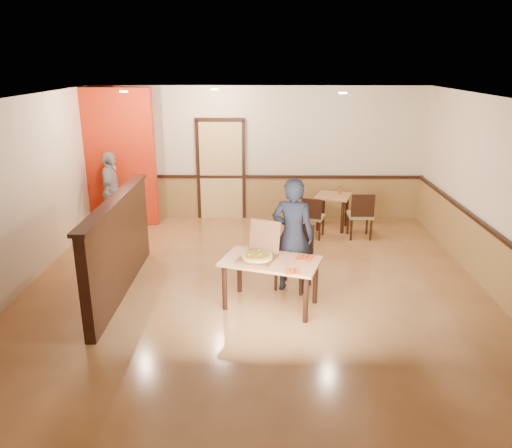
{
  "coord_description": "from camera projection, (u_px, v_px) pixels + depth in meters",
  "views": [
    {
      "loc": [
        0.1,
        -6.97,
        3.31
      ],
      "look_at": [
        -0.01,
        0.0,
        1.0
      ],
      "focal_mm": 35.0,
      "sensor_mm": 36.0,
      "label": 1
    }
  ],
  "objects": [
    {
      "name": "wall_back",
      "position": [
        259.0,
        154.0,
        10.54
      ],
      "size": [
        7.0,
        0.0,
        7.0
      ],
      "primitive_type": "plane",
      "rotation": [
        1.57,
        0.0,
        0.0
      ],
      "color": "beige",
      "rests_on": "floor"
    },
    {
      "name": "spot_b",
      "position": [
        215.0,
        89.0,
        9.17
      ],
      "size": [
        0.14,
        0.14,
        0.02
      ],
      "primitive_type": "cylinder",
      "color": "#FFE8B2",
      "rests_on": "ceiling"
    },
    {
      "name": "condiment",
      "position": [
        339.0,
        190.0,
        10.14
      ],
      "size": [
        0.06,
        0.06,
        0.16
      ],
      "primitive_type": "cylinder",
      "color": "brown",
      "rests_on": "side_table"
    },
    {
      "name": "side_table",
      "position": [
        333.0,
        203.0,
        10.11
      ],
      "size": [
        0.83,
        0.83,
        0.7
      ],
      "rotation": [
        0.0,
        0.0,
        -0.32
      ],
      "color": "tan",
      "rests_on": "floor"
    },
    {
      "name": "spot_c",
      "position": [
        343.0,
        93.0,
        8.19
      ],
      "size": [
        0.14,
        0.14,
        0.02
      ],
      "primitive_type": "cylinder",
      "color": "#FFE8B2",
      "rests_on": "ceiling"
    },
    {
      "name": "ceiling",
      "position": [
        256.0,
        98.0,
        6.78
      ],
      "size": [
        7.0,
        7.0,
        0.0
      ],
      "primitive_type": "plane",
      "rotation": [
        3.14,
        0.0,
        0.0
      ],
      "color": "black",
      "rests_on": "wall_back"
    },
    {
      "name": "wainscot_right",
      "position": [
        487.0,
        260.0,
        7.47
      ],
      "size": [
        0.04,
        7.0,
        0.9
      ],
      "primitive_type": "cube",
      "color": "olive",
      "rests_on": "floor"
    },
    {
      "name": "napkin_far",
      "position": [
        304.0,
        258.0,
        6.89
      ],
      "size": [
        0.29,
        0.29,
        0.01
      ],
      "rotation": [
        0.0,
        0.0,
        -0.35
      ],
      "color": "#C93D0E",
      "rests_on": "main_table"
    },
    {
      "name": "pizza",
      "position": [
        257.0,
        256.0,
        6.81
      ],
      "size": [
        0.5,
        0.5,
        0.03
      ],
      "primitive_type": "cylinder",
      "rotation": [
        0.0,
        0.0,
        -0.21
      ],
      "color": "#E7BC54",
      "rests_on": "pizza_box"
    },
    {
      "name": "back_door",
      "position": [
        221.0,
        170.0,
        10.63
      ],
      "size": [
        0.9,
        0.06,
        2.1
      ],
      "primitive_type": "cube",
      "color": "tan",
      "rests_on": "wall_back"
    },
    {
      "name": "main_table",
      "position": [
        271.0,
        267.0,
        6.85
      ],
      "size": [
        1.47,
        1.11,
        0.7
      ],
      "rotation": [
        0.0,
        0.0,
        -0.31
      ],
      "color": "tan",
      "rests_on": "floor"
    },
    {
      "name": "chair_rail_back",
      "position": [
        259.0,
        177.0,
        10.65
      ],
      "size": [
        7.0,
        0.06,
        0.06
      ],
      "primitive_type": "cube",
      "color": "black",
      "rests_on": "wall_back"
    },
    {
      "name": "side_chair_left",
      "position": [
        313.0,
        216.0,
        9.57
      ],
      "size": [
        0.51,
        0.51,
        0.82
      ],
      "rotation": [
        0.0,
        0.0,
        2.82
      ],
      "color": "olive",
      "rests_on": "floor"
    },
    {
      "name": "floor",
      "position": [
        256.0,
        286.0,
        7.66
      ],
      "size": [
        7.0,
        7.0,
        0.0
      ],
      "primitive_type": "plane",
      "color": "#B57946",
      "rests_on": "ground"
    },
    {
      "name": "side_chair_right",
      "position": [
        361.0,
        214.0,
        9.53
      ],
      "size": [
        0.46,
        0.46,
        0.92
      ],
      "rotation": [
        0.0,
        0.0,
        3.15
      ],
      "color": "olive",
      "rests_on": "floor"
    },
    {
      "name": "wall_right",
      "position": [
        499.0,
        199.0,
        7.17
      ],
      "size": [
        0.0,
        7.0,
        7.0
      ],
      "primitive_type": "plane",
      "rotation": [
        1.57,
        0.0,
        -1.57
      ],
      "color": "beige",
      "rests_on": "floor"
    },
    {
      "name": "booth_partition",
      "position": [
        119.0,
        245.0,
        7.27
      ],
      "size": [
        0.2,
        3.1,
        1.44
      ],
      "color": "black",
      "rests_on": "floor"
    },
    {
      "name": "red_accent_panel",
      "position": [
        116.0,
        158.0,
        10.11
      ],
      "size": [
        1.6,
        0.2,
        2.78
      ],
      "primitive_type": "cube",
      "color": "red",
      "rests_on": "floor"
    },
    {
      "name": "wall_left",
      "position": [
        17.0,
        197.0,
        7.27
      ],
      "size": [
        0.0,
        7.0,
        7.0
      ],
      "primitive_type": "plane",
      "rotation": [
        1.57,
        0.0,
        1.57
      ],
      "color": "beige",
      "rests_on": "floor"
    },
    {
      "name": "napkin_near",
      "position": [
        293.0,
        271.0,
        6.45
      ],
      "size": [
        0.21,
        0.21,
        0.01
      ],
      "rotation": [
        0.0,
        0.0,
        -0.05
      ],
      "color": "#C93D0E",
      "rests_on": "main_table"
    },
    {
      "name": "spot_a",
      "position": [
        124.0,
        92.0,
        8.53
      ],
      "size": [
        0.14,
        0.14,
        0.02
      ],
      "primitive_type": "cylinder",
      "color": "#FFE8B2",
      "rests_on": "ceiling"
    },
    {
      "name": "diner_chair",
      "position": [
        295.0,
        253.0,
        7.5
      ],
      "size": [
        0.64,
        0.64,
        0.97
      ],
      "rotation": [
        0.0,
        0.0,
        -0.43
      ],
      "color": "olive",
      "rests_on": "floor"
    },
    {
      "name": "passerby",
      "position": [
        112.0,
        191.0,
        9.97
      ],
      "size": [
        0.5,
        0.97,
        1.59
      ],
      "primitive_type": "imported",
      "rotation": [
        0.0,
        0.0,
        1.69
      ],
      "color": "#96959E",
      "rests_on": "floor"
    },
    {
      "name": "pizza_box",
      "position": [
        259.0,
        254.0,
        6.85
      ],
      "size": [
        0.62,
        0.67,
        0.48
      ],
      "rotation": [
        0.0,
        0.0,
        -0.39
      ],
      "color": "brown",
      "rests_on": "main_table"
    },
    {
      "name": "chair_rail_right",
      "position": [
        491.0,
        230.0,
        7.33
      ],
      "size": [
        0.06,
        7.0,
        0.06
      ],
      "primitive_type": "cube",
      "color": "black",
      "rests_on": "wall_right"
    },
    {
      "name": "wainscot_back",
      "position": [
        259.0,
        198.0,
        10.81
      ],
      "size": [
        7.0,
        0.04,
        0.9
      ],
      "primitive_type": "cube",
      "color": "olive",
      "rests_on": "floor"
    },
    {
      "name": "diner",
      "position": [
        293.0,
        236.0,
        7.26
      ],
      "size": [
        0.72,
        0.58,
        1.73
      ],
      "primitive_type": "imported",
      "rotation": [
        0.0,
        0.0,
        2.85
      ],
      "color": "black",
      "rests_on": "floor"
    }
  ]
}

